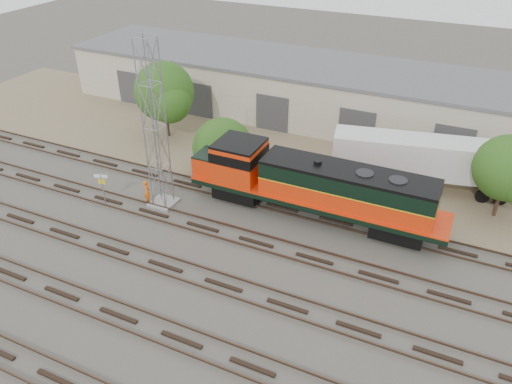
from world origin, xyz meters
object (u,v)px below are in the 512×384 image
at_px(locomotive, 312,185).
at_px(worker, 147,192).
at_px(signal_tower, 155,130).
at_px(semi_trailer, 426,158).

bearing_deg(locomotive, worker, -163.03).
relative_size(signal_tower, worker, 6.48).
relative_size(worker, semi_trailer, 0.14).
relative_size(locomotive, worker, 9.66).
distance_m(signal_tower, semi_trailer, 19.83).
height_order(locomotive, signal_tower, signal_tower).
xyz_separation_m(locomotive, semi_trailer, (6.47, 7.18, 0.07)).
bearing_deg(worker, locomotive, -121.64).
height_order(locomotive, semi_trailer, locomotive).
distance_m(locomotive, semi_trailer, 9.66).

